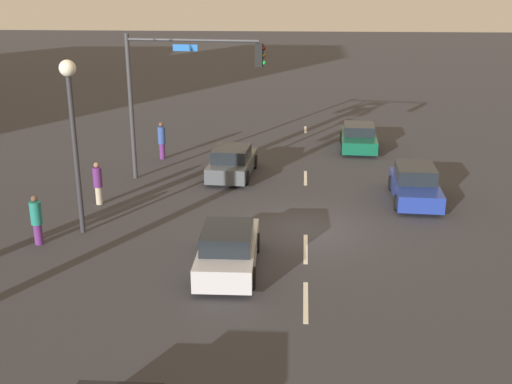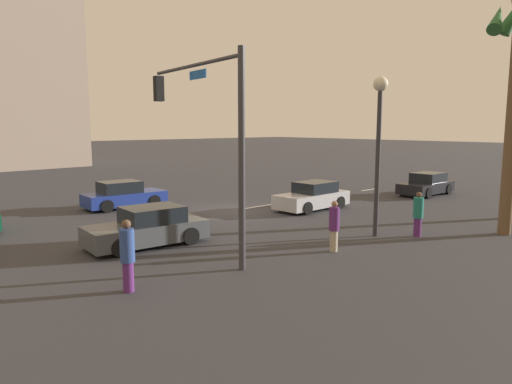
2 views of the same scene
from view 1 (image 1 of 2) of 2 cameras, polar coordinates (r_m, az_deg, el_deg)
ground_plane at (r=22.28m, az=4.67°, el=-3.52°), size 220.00×220.00×0.00m
lane_stripe_2 at (r=17.36m, az=4.68°, el=-10.21°), size 2.38×0.14×0.01m
lane_stripe_3 at (r=20.67m, az=4.67°, el=-5.31°), size 2.44×0.14×0.01m
lane_stripe_4 at (r=28.30m, az=4.66°, el=1.32°), size 2.26×0.14×0.01m
lane_stripe_5 at (r=38.24m, az=4.65°, el=5.85°), size 1.85×0.14×0.01m
car_0 at (r=25.94m, az=14.67°, el=0.64°), size 4.23×2.02×1.41m
car_1 at (r=28.43m, az=-2.23°, el=2.79°), size 4.35×2.11×1.41m
car_2 at (r=18.98m, az=-2.63°, el=-5.38°), size 4.25×1.91×1.42m
car_4 at (r=33.86m, az=9.59°, el=5.04°), size 4.24×2.10×1.31m
traffic_signal at (r=27.10m, az=-7.67°, el=10.15°), size 0.94×6.16×6.52m
streetlamp at (r=21.66m, az=-16.86°, el=6.96°), size 0.56×0.56×6.12m
pedestrian_0 at (r=25.33m, az=-14.59°, el=0.88°), size 0.50×0.50×1.76m
pedestrian_1 at (r=21.95m, az=-19.86°, el=-2.40°), size 0.53×0.53×1.75m
pedestrian_2 at (r=31.59m, az=-8.82°, el=4.87°), size 0.45×0.45×1.91m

